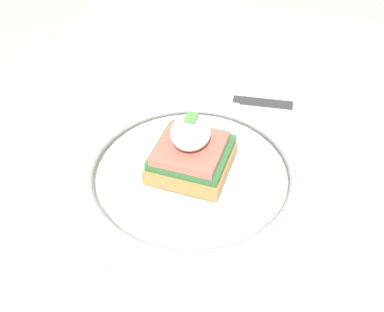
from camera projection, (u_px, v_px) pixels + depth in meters
name	position (u px, v px, depth m)	size (l,w,h in m)	color
dining_table	(185.00, 255.00, 0.65)	(1.03, 0.68, 0.73)	beige
plate	(192.00, 173.00, 0.58)	(0.26, 0.26, 0.02)	white
sandwich	(193.00, 152.00, 0.56)	(0.09, 0.09, 0.08)	#9E703D
fork	(130.00, 285.00, 0.47)	(0.03, 0.15, 0.00)	silver
knife	(239.00, 100.00, 0.70)	(0.04, 0.19, 0.01)	#2D2D2D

